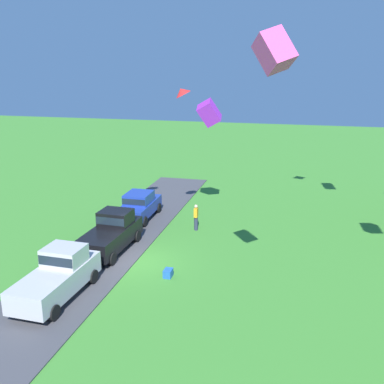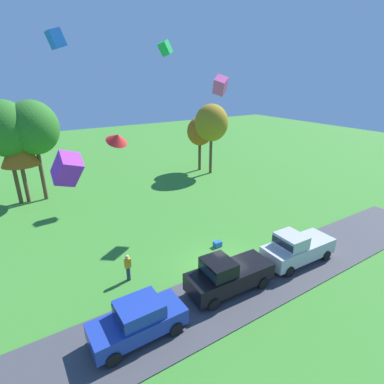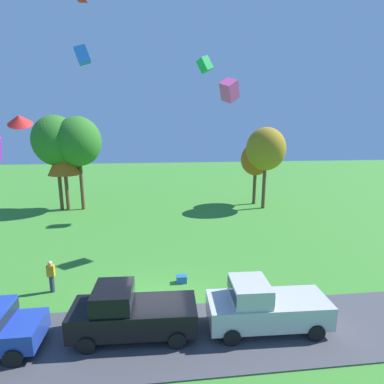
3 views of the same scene
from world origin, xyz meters
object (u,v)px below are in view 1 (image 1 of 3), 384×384
kite_box_trailing_tail (209,113)px  kite_delta_topmost (182,92)px  car_pickup_by_flagpole (58,274)px  person_on_lawn (196,217)px  kite_box_over_trees (274,51)px  car_sedan_mid_row (139,205)px  car_pickup_near_entrance (112,232)px  cooler_box (168,273)px

kite_box_trailing_tail → kite_delta_topmost: bearing=-29.3°
car_pickup_by_flagpole → person_on_lawn: 10.65m
person_on_lawn → kite_box_over_trees: kite_box_over_trees is taller
car_sedan_mid_row → car_pickup_near_entrance: bearing=3.8°
car_pickup_by_flagpole → cooler_box: size_ratio=9.03×
car_pickup_by_flagpole → kite_delta_topmost: (-10.10, 3.12, 7.60)m
car_pickup_near_entrance → kite_box_over_trees: 14.54m
kite_box_over_trees → car_pickup_by_flagpole: bearing=-93.1°
kite_delta_topmost → car_pickup_by_flagpole: bearing=-17.2°
car_sedan_mid_row → person_on_lawn: bearing=75.4°
car_sedan_mid_row → cooler_box: car_sedan_mid_row is taller
car_pickup_by_flagpole → kite_delta_topmost: bearing=162.8°
car_pickup_near_entrance → car_pickup_by_flagpole: bearing=-1.8°
car_pickup_by_flagpole → cooler_box: bearing=126.0°
cooler_box → kite_delta_topmost: (-7.01, -1.14, 8.50)m
car_sedan_mid_row → kite_delta_topmost: kite_delta_topmost is taller
car_sedan_mid_row → car_pickup_near_entrance: car_pickup_near_entrance is taller
kite_delta_topmost → kite_box_trailing_tail: kite_delta_topmost is taller
car_pickup_by_flagpole → cooler_box: car_pickup_by_flagpole is taller
car_pickup_by_flagpole → cooler_box: 5.34m
person_on_lawn → kite_box_over_trees: 15.21m
person_on_lawn → kite_box_trailing_tail: 6.83m
kite_delta_topmost → kite_box_trailing_tail: (-2.19, 1.22, -1.46)m
car_pickup_by_flagpole → kite_box_over_trees: size_ratio=4.10×
car_pickup_near_entrance → car_pickup_by_flagpole: (5.52, -0.18, 0.00)m
person_on_lawn → cooler_box: person_on_lawn is taller
car_pickup_near_entrance → cooler_box: 4.83m
kite_delta_topmost → kite_box_over_trees: size_ratio=0.82×
car_sedan_mid_row → kite_delta_topmost: (0.85, 3.30, 7.66)m
cooler_box → kite_box_trailing_tail: (-9.19, 0.09, 7.05)m
car_pickup_near_entrance → cooler_box: size_ratio=9.04×
car_pickup_near_entrance → person_on_lawn: size_ratio=2.96×
person_on_lawn → kite_delta_topmost: size_ratio=1.70×
person_on_lawn → kite_delta_topmost: kite_delta_topmost is taller
car_sedan_mid_row → car_pickup_by_flagpole: size_ratio=0.87×
car_sedan_mid_row → cooler_box: 9.06m
car_sedan_mid_row → kite_box_trailing_tail: size_ratio=3.14×
car_pickup_by_flagpole → kite_delta_topmost: size_ratio=5.02×
car_pickup_near_entrance → person_on_lawn: 5.82m
kite_delta_topmost → car_pickup_near_entrance: bearing=-32.8°
kite_delta_topmost → kite_box_trailing_tail: 2.90m
car_sedan_mid_row → cooler_box: (7.86, 4.44, -0.84)m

